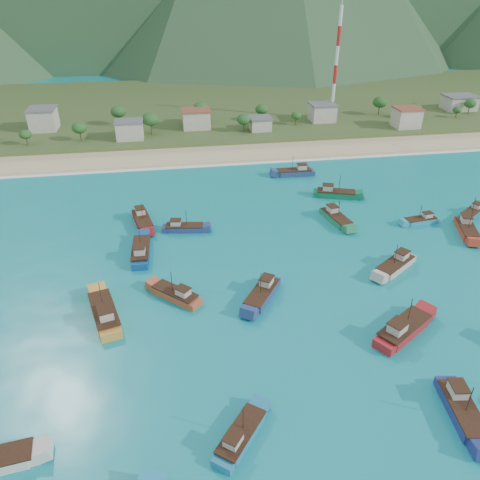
{
  "coord_description": "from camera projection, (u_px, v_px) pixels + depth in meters",
  "views": [
    {
      "loc": [
        -14.07,
        -64.25,
        50.84
      ],
      "look_at": [
        -0.77,
        18.0,
        3.0
      ],
      "focal_mm": 35.0,
      "sensor_mm": 36.0,
      "label": 1
    }
  ],
  "objects": [
    {
      "name": "boat_1",
      "position": [
        461.0,
        410.0,
        61.48
      ],
      "size": [
        4.61,
        11.05,
        6.33
      ],
      "rotation": [
        0.0,
        0.0,
        3.0
      ],
      "color": "navy",
      "rests_on": "ground"
    },
    {
      "name": "boat_28",
      "position": [
        141.0,
        252.0,
        96.15
      ],
      "size": [
        3.8,
        11.57,
        6.77
      ],
      "rotation": [
        0.0,
        0.0,
        6.25
      ],
      "color": "navy",
      "rests_on": "ground"
    },
    {
      "name": "boat_2",
      "position": [
        143.0,
        221.0,
        108.29
      ],
      "size": [
        5.35,
        11.23,
        6.38
      ],
      "rotation": [
        0.0,
        0.0,
        3.35
      ],
      "color": "maroon",
      "rests_on": "ground"
    },
    {
      "name": "boat_17",
      "position": [
        105.0,
        314.0,
        78.54
      ],
      "size": [
        6.62,
        12.61,
        7.15
      ],
      "rotation": [
        0.0,
        0.0,
        0.27
      ],
      "color": "gold",
      "rests_on": "ground"
    },
    {
      "name": "boat_15",
      "position": [
        395.0,
        266.0,
        91.76
      ],
      "size": [
        10.58,
        8.73,
        6.33
      ],
      "rotation": [
        0.0,
        0.0,
        2.18
      ],
      "color": "#BBB6A9",
      "rests_on": "ground"
    },
    {
      "name": "ground",
      "position": [
        261.0,
        305.0,
        82.27
      ],
      "size": [
        600.0,
        600.0,
        0.0
      ],
      "primitive_type": "plane",
      "color": "#0C7085",
      "rests_on": "ground"
    },
    {
      "name": "boat_19",
      "position": [
        336.0,
        218.0,
        109.43
      ],
      "size": [
        5.05,
        10.91,
        6.21
      ],
      "rotation": [
        0.0,
        0.0,
        3.33
      ],
      "color": "#22794E",
      "rests_on": "ground"
    },
    {
      "name": "vegetation",
      "position": [
        215.0,
        117.0,
        169.0
      ],
      "size": [
        276.36,
        25.71,
        8.86
      ],
      "color": "#235623",
      "rests_on": "ground"
    },
    {
      "name": "boat_32",
      "position": [
        466.0,
        230.0,
        104.6
      ],
      "size": [
        6.4,
        11.06,
        6.27
      ],
      "rotation": [
        0.0,
        0.0,
        2.81
      ],
      "color": "#BA3523",
      "rests_on": "ground"
    },
    {
      "name": "boat_24",
      "position": [
        176.0,
        295.0,
        83.54
      ],
      "size": [
        9.12,
        8.92,
        5.82
      ],
      "rotation": [
        0.0,
        0.0,
        0.81
      ],
      "color": "#AB4C2C",
      "rests_on": "ground"
    },
    {
      "name": "radio_tower",
      "position": [
        336.0,
        65.0,
        170.96
      ],
      "size": [
        1.2,
        1.2,
        39.36
      ],
      "color": "red",
      "rests_on": "ground"
    },
    {
      "name": "boat_23",
      "position": [
        295.0,
        173.0,
        134.3
      ],
      "size": [
        10.89,
        3.5,
        6.39
      ],
      "rotation": [
        0.0,
        0.0,
        1.54
      ],
      "color": "navy",
      "rests_on": "ground"
    },
    {
      "name": "surf_line",
      "position": [
        215.0,
        165.0,
        141.76
      ],
      "size": [
        400.0,
        2.5,
        0.08
      ],
      "primitive_type": "cube",
      "color": "white",
      "rests_on": "ground"
    },
    {
      "name": "village",
      "position": [
        209.0,
        120.0,
        167.89
      ],
      "size": [
        216.2,
        28.53,
        7.62
      ],
      "color": "beige",
      "rests_on": "ground"
    },
    {
      "name": "boat_10",
      "position": [
        240.0,
        437.0,
        58.14
      ],
      "size": [
        8.09,
        9.24,
        5.63
      ],
      "rotation": [
        0.0,
        0.0,
        5.62
      ],
      "color": "teal",
      "rests_on": "ground"
    },
    {
      "name": "boat_9",
      "position": [
        262.0,
        294.0,
        83.63
      ],
      "size": [
        8.55,
        10.55,
        6.27
      ],
      "rotation": [
        0.0,
        0.0,
        2.55
      ],
      "color": "navy",
      "rests_on": "ground"
    },
    {
      "name": "beach",
      "position": [
        212.0,
        155.0,
        149.9
      ],
      "size": [
        400.0,
        18.0,
        1.2
      ],
      "primitive_type": "cube",
      "color": "beige",
      "rests_on": "ground"
    },
    {
      "name": "boat_22",
      "position": [
        184.0,
        228.0,
        105.47
      ],
      "size": [
        9.62,
        4.13,
        5.5
      ],
      "rotation": [
        0.0,
        0.0,
        4.56
      ],
      "color": "navy",
      "rests_on": "ground"
    },
    {
      "name": "land",
      "position": [
        197.0,
        107.0,
        202.12
      ],
      "size": [
        400.0,
        110.0,
        2.4
      ],
      "primitive_type": "cube",
      "color": "#385123",
      "rests_on": "ground"
    },
    {
      "name": "boat_30",
      "position": [
        473.0,
        213.0,
        112.26
      ],
      "size": [
        8.96,
        7.4,
        5.36
      ],
      "rotation": [
        0.0,
        0.0,
        2.18
      ],
      "color": "#196592",
      "rests_on": "ground"
    },
    {
      "name": "boat_8",
      "position": [
        403.0,
        330.0,
        75.08
      ],
      "size": [
        11.98,
        9.47,
        7.08
      ],
      "rotation": [
        0.0,
        0.0,
        5.29
      ],
      "color": "maroon",
      "rests_on": "ground"
    },
    {
      "name": "boat_7",
      "position": [
        335.0,
        194.0,
        121.34
      ],
      "size": [
        11.35,
        6.51,
        6.44
      ],
      "rotation": [
        0.0,
        0.0,
        4.39
      ],
      "color": "#0F6D41",
      "rests_on": "ground"
    },
    {
      "name": "boat_21",
      "position": [
        421.0,
        221.0,
        108.87
      ],
      "size": [
        8.57,
        3.53,
        4.92
      ],
      "rotation": [
        0.0,
        0.0,
        1.7
      ],
      "color": "teal",
      "rests_on": "ground"
    }
  ]
}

